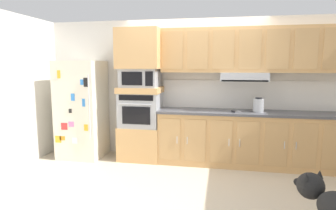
{
  "coord_description": "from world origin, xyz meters",
  "views": [
    {
      "loc": [
        0.49,
        -4.05,
        1.67
      ],
      "look_at": [
        -0.35,
        0.33,
        1.05
      ],
      "focal_mm": 30.21,
      "sensor_mm": 36.0,
      "label": 1
    }
  ],
  "objects": [
    {
      "name": "ground_plane",
      "position": [
        0.0,
        0.0,
        0.0
      ],
      "size": [
        9.6,
        9.6,
        0.0
      ],
      "primitive_type": "plane",
      "color": "beige"
    },
    {
      "name": "back_kitchen_wall",
      "position": [
        0.0,
        1.11,
        1.25
      ],
      "size": [
        6.2,
        0.12,
        2.5
      ],
      "primitive_type": "cube",
      "color": "silver",
      "rests_on": "ground"
    },
    {
      "name": "side_panel_left",
      "position": [
        -2.8,
        0.0,
        1.25
      ],
      "size": [
        0.12,
        7.1,
        2.5
      ],
      "primitive_type": "cube",
      "color": "silver",
      "rests_on": "ground"
    },
    {
      "name": "refrigerator",
      "position": [
        -2.02,
        0.68,
        0.88
      ],
      "size": [
        0.76,
        0.73,
        1.76
      ],
      "color": "silver",
      "rests_on": "ground"
    },
    {
      "name": "oven_base_cabinet",
      "position": [
        -0.92,
        0.75,
        0.3
      ],
      "size": [
        0.74,
        0.62,
        0.6
      ],
      "primitive_type": "cube",
      "color": "tan",
      "rests_on": "ground"
    },
    {
      "name": "built_in_oven",
      "position": [
        -0.92,
        0.75,
        0.9
      ],
      "size": [
        0.7,
        0.62,
        0.6
      ],
      "color": "#A8AAAF",
      "rests_on": "oven_base_cabinet"
    },
    {
      "name": "appliance_mid_shelf",
      "position": [
        -0.92,
        0.75,
        1.25
      ],
      "size": [
        0.74,
        0.62,
        0.1
      ],
      "primitive_type": "cube",
      "color": "tan",
      "rests_on": "built_in_oven"
    },
    {
      "name": "microwave",
      "position": [
        -0.92,
        0.75,
        1.46
      ],
      "size": [
        0.64,
        0.54,
        0.32
      ],
      "color": "#A8AAAF",
      "rests_on": "appliance_mid_shelf"
    },
    {
      "name": "appliance_upper_cabinet",
      "position": [
        -0.92,
        0.75,
        1.96
      ],
      "size": [
        0.74,
        0.62,
        0.68
      ],
      "primitive_type": "cube",
      "color": "tan",
      "rests_on": "microwave"
    },
    {
      "name": "lower_cabinet_run",
      "position": [
        0.92,
        0.75,
        0.44
      ],
      "size": [
        2.94,
        0.63,
        0.88
      ],
      "color": "tan",
      "rests_on": "ground"
    },
    {
      "name": "countertop_slab",
      "position": [
        0.92,
        0.75,
        0.9
      ],
      "size": [
        2.98,
        0.64,
        0.04
      ],
      "primitive_type": "cube",
      "color": "#4C4C51",
      "rests_on": "lower_cabinet_run"
    },
    {
      "name": "backsplash_panel",
      "position": [
        0.92,
        1.04,
        1.17
      ],
      "size": [
        2.98,
        0.02,
        0.5
      ],
      "primitive_type": "cube",
      "color": "silver",
      "rests_on": "countertop_slab"
    },
    {
      "name": "upper_cabinet_with_hood",
      "position": [
        0.91,
        0.87,
        1.9
      ],
      "size": [
        2.94,
        0.48,
        0.88
      ],
      "color": "tan",
      "rests_on": "backsplash_panel"
    },
    {
      "name": "screwdriver",
      "position": [
        0.69,
        0.62,
        0.93
      ],
      "size": [
        0.16,
        0.16,
        0.03
      ],
      "color": "black",
      "rests_on": "countertop_slab"
    },
    {
      "name": "electric_kettle",
      "position": [
        1.08,
        0.7,
        1.03
      ],
      "size": [
        0.17,
        0.17,
        0.24
      ],
      "color": "#A8AAAF",
      "rests_on": "countertop_slab"
    },
    {
      "name": "dog",
      "position": [
        1.51,
        -1.46,
        0.42
      ],
      "size": [
        0.61,
        0.9,
        0.66
      ],
      "rotation": [
        0.0,
        0.0,
        2.11
      ],
      "color": "black",
      "rests_on": "ground"
    }
  ]
}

